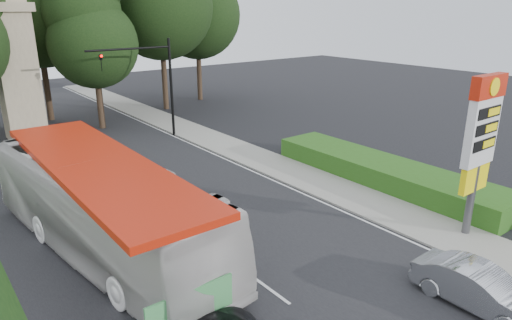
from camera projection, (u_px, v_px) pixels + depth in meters
road_surface at (164, 212)px, 21.72m from camera, size 14.00×80.00×0.02m
sidewalk_right at (295, 173)px, 26.65m from camera, size 3.00×80.00×0.12m
hedge at (384, 172)px, 25.23m from camera, size 3.00×14.00×1.20m
gas_station_pylon at (481, 135)px, 18.17m from camera, size 2.10×0.45×6.85m
traffic_signal_mast at (154, 75)px, 32.51m from camera, size 6.10×0.35×7.20m
monument at (17, 69)px, 32.39m from camera, size 3.00×3.00×10.05m
tree_east_near at (88, 2)px, 40.83m from camera, size 8.12×8.12×15.95m
tree_monument_right at (92, 25)px, 34.30m from camera, size 6.72×6.72×13.20m
transit_bus at (102, 208)px, 17.59m from camera, size 4.94×14.06×3.83m
sedan_silver at (479, 288)px, 14.68m from camera, size 1.58×4.28×1.40m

